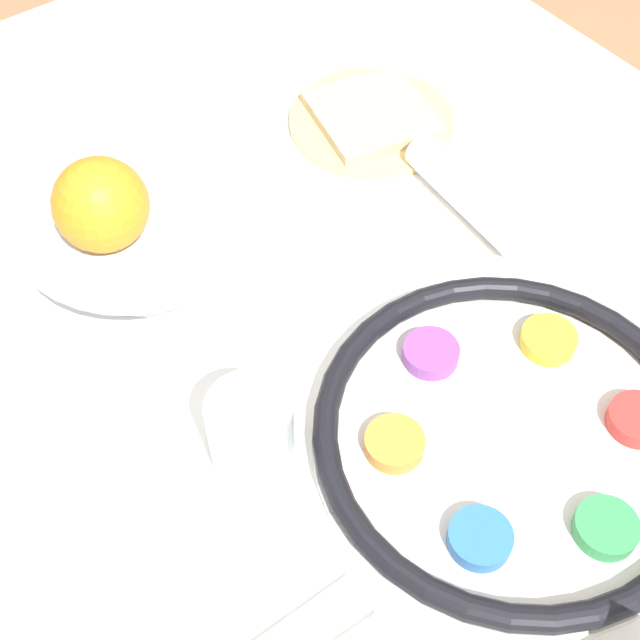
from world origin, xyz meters
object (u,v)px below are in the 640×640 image
cup_near (35,155)px  bread_plate (372,118)px  seder_plate (516,433)px  cup_mid (49,399)px  cup_far (252,433)px  fruit_stand (140,207)px  orange_fruit (101,205)px  napkin_roll (466,193)px

cup_near → bread_plate: bearing=-111.0°
seder_plate → cup_near: 0.52m
cup_mid → cup_far: (-0.12, -0.11, 0.00)m
bread_plate → cup_far: cup_far is taller
fruit_stand → cup_near: size_ratio=2.90×
cup_mid → fruit_stand: bearing=-55.0°
seder_plate → orange_fruit: orange_fruit is taller
bread_plate → fruit_stand: bearing=97.6°
fruit_stand → cup_mid: size_ratio=2.90×
cup_near → cup_far: (-0.38, 0.00, 0.00)m
seder_plate → fruit_stand: 0.36m
seder_plate → orange_fruit: (0.29, 0.18, 0.12)m
orange_fruit → cup_far: orange_fruit is taller
fruit_stand → orange_fruit: size_ratio=2.99×
bread_plate → napkin_roll: 0.15m
orange_fruit → cup_mid: bearing=122.6°
orange_fruit → cup_far: (-0.18, -0.01, -0.10)m
napkin_roll → cup_mid: size_ratio=1.98×
fruit_stand → napkin_roll: size_ratio=1.47×
cup_mid → bread_plate: bearing=-72.1°
fruit_stand → cup_mid: bearing=125.0°
seder_plate → fruit_stand: (0.33, 0.14, 0.06)m
cup_near → napkin_roll: bearing=-130.8°
napkin_roll → cup_mid: 0.43m
seder_plate → orange_fruit: bearing=31.8°
napkin_roll → seder_plate: bearing=146.3°
cup_near → cup_far: size_ratio=1.00×
seder_plate → cup_near: size_ratio=4.07×
bread_plate → cup_far: size_ratio=2.28×
fruit_stand → bread_plate: size_ratio=1.27×
bread_plate → cup_far: (-0.26, 0.32, 0.03)m
bread_plate → cup_mid: 0.45m
cup_mid → seder_plate: bearing=-129.1°
seder_plate → bread_plate: (0.37, -0.15, -0.01)m
orange_fruit → bread_plate: bearing=-77.1°
fruit_stand → cup_near: 0.17m
seder_plate → cup_mid: cup_mid is taller
cup_far → cup_mid: bearing=42.6°
bread_plate → cup_mid: bearing=107.9°
orange_fruit → seder_plate: bearing=-148.2°
bread_plate → orange_fruit: bearing=102.9°
orange_fruit → cup_mid: (-0.06, 0.10, -0.10)m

